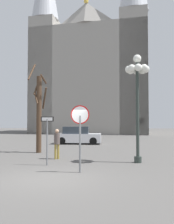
% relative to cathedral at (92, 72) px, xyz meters
% --- Properties ---
extents(ground_plane, '(120.00, 120.00, 0.00)m').
position_rel_cathedral_xyz_m(ground_plane, '(0.74, -33.57, -10.57)').
color(ground_plane, '#514F4C').
extents(cathedral, '(20.43, 15.91, 33.57)m').
position_rel_cathedral_xyz_m(cathedral, '(0.00, 0.00, 0.00)').
color(cathedral, gray).
rests_on(cathedral, ground).
extents(stop_sign, '(0.75, 0.19, 2.68)m').
position_rel_cathedral_xyz_m(stop_sign, '(1.72, -32.45, -8.69)').
color(stop_sign, slate).
rests_on(stop_sign, ground).
extents(one_way_arrow_sign, '(0.60, 0.07, 2.25)m').
position_rel_cathedral_xyz_m(one_way_arrow_sign, '(0.01, -31.00, -9.16)').
color(one_way_arrow_sign, slate).
rests_on(one_way_arrow_sign, ground).
extents(street_lamp, '(1.21, 1.21, 5.37)m').
position_rel_cathedral_xyz_m(street_lamp, '(4.30, -29.91, -6.58)').
color(street_lamp, '#2D3833').
rests_on(street_lamp, ground).
extents(bare_tree, '(1.22, 1.15, 5.93)m').
position_rel_cathedral_xyz_m(bare_tree, '(-1.68, -26.62, -7.85)').
color(bare_tree, '#473323').
rests_on(bare_tree, ground).
extents(parked_car_near_white, '(4.02, 1.81, 1.56)m').
position_rel_cathedral_xyz_m(parked_car_near_white, '(0.11, -20.41, -9.84)').
color(parked_car_near_white, silver).
rests_on(parked_car_near_white, ground).
extents(pedestrian_walking, '(0.32, 0.32, 1.61)m').
position_rel_cathedral_xyz_m(pedestrian_walking, '(0.07, -29.14, -9.60)').
color(pedestrian_walking, olive).
rests_on(pedestrian_walking, ground).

